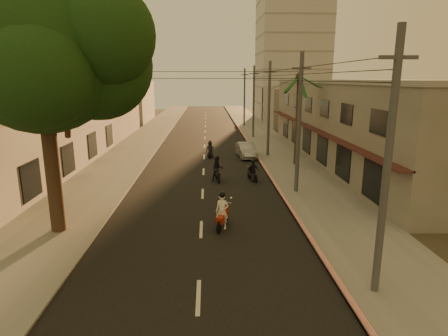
{
  "coord_description": "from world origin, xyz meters",
  "views": [
    {
      "loc": [
        0.38,
        -15.58,
        7.35
      ],
      "look_at": [
        1.43,
        8.41,
        1.64
      ],
      "focal_mm": 30.0,
      "sensor_mm": 36.0,
      "label": 1
    }
  ],
  "objects": [
    {
      "name": "ground",
      "position": [
        0.0,
        0.0,
        0.0
      ],
      "size": [
        160.0,
        160.0,
        0.0
      ],
      "primitive_type": "plane",
      "color": "#383023",
      "rests_on": "ground"
    },
    {
      "name": "filler_left_far",
      "position": [
        -14.0,
        52.0,
        3.5
      ],
      "size": [
        8.0,
        14.0,
        7.0
      ],
      "primitive_type": "cube",
      "color": "gray",
      "rests_on": "ground"
    },
    {
      "name": "road",
      "position": [
        0.0,
        20.0,
        0.01
      ],
      "size": [
        10.0,
        140.0,
        0.02
      ],
      "primitive_type": "cube",
      "color": "black",
      "rests_on": "ground"
    },
    {
      "name": "utility_poles",
      "position": [
        6.2,
        20.0,
        6.54
      ],
      "size": [
        1.2,
        48.26,
        9.0
      ],
      "color": "#38383A",
      "rests_on": "ground"
    },
    {
      "name": "broadleaf_tree",
      "position": [
        -6.61,
        2.14,
        8.48
      ],
      "size": [
        9.6,
        8.7,
        12.1
      ],
      "color": "black",
      "rests_on": "ground"
    },
    {
      "name": "curb_stripe",
      "position": [
        5.1,
        15.0,
        0.1
      ],
      "size": [
        0.2,
        60.0,
        0.2
      ],
      "primitive_type": "cube",
      "color": "red",
      "rests_on": "ground"
    },
    {
      "name": "scooter_mid_b",
      "position": [
        3.67,
        10.99,
        0.75
      ],
      "size": [
        1.13,
        1.64,
        1.66
      ],
      "rotation": [
        0.0,
        0.0,
        0.29
      ],
      "color": "black",
      "rests_on": "ground"
    },
    {
      "name": "scooter_mid_a",
      "position": [
        1.06,
        11.14,
        0.88
      ],
      "size": [
        1.04,
        1.98,
        1.95
      ],
      "rotation": [
        0.0,
        0.0,
        0.1
      ],
      "color": "black",
      "rests_on": "ground"
    },
    {
      "name": "parked_car",
      "position": [
        4.06,
        19.67,
        0.7
      ],
      "size": [
        2.25,
        4.52,
        1.4
      ],
      "primitive_type": "imported",
      "rotation": [
        0.0,
        0.0,
        0.09
      ],
      "color": "#919398",
      "rests_on": "ground"
    },
    {
      "name": "scooter_red",
      "position": [
        1.07,
        2.1,
        0.87
      ],
      "size": [
        1.02,
        1.93,
        1.96
      ],
      "rotation": [
        0.0,
        0.0,
        -0.3
      ],
      "color": "black",
      "rests_on": "ground"
    },
    {
      "name": "shophouse_row",
      "position": [
        13.95,
        18.0,
        3.65
      ],
      "size": [
        8.8,
        34.2,
        7.3
      ],
      "color": "gray",
      "rests_on": "ground"
    },
    {
      "name": "sidewalk_left",
      "position": [
        -7.5,
        20.0,
        0.06
      ],
      "size": [
        5.0,
        140.0,
        0.12
      ],
      "primitive_type": "cube",
      "color": "slate",
      "rests_on": "ground"
    },
    {
      "name": "sidewalk_right",
      "position": [
        7.5,
        20.0,
        0.06
      ],
      "size": [
        5.0,
        140.0,
        0.12
      ],
      "primitive_type": "cube",
      "color": "slate",
      "rests_on": "ground"
    },
    {
      "name": "left_building",
      "position": [
        -13.98,
        14.0,
        2.6
      ],
      "size": [
        8.2,
        24.2,
        5.2
      ],
      "color": "gray",
      "rests_on": "ground"
    },
    {
      "name": "filler_right",
      "position": [
        14.0,
        45.0,
        3.0
      ],
      "size": [
        8.0,
        14.0,
        6.0
      ],
      "primitive_type": "cube",
      "color": "gray",
      "rests_on": "ground"
    },
    {
      "name": "scooter_far_a",
      "position": [
        0.58,
        19.6,
        0.76
      ],
      "size": [
        0.92,
        1.7,
        1.67
      ],
      "rotation": [
        0.0,
        0.0,
        -0.14
      ],
      "color": "black",
      "rests_on": "ground"
    },
    {
      "name": "palm_tree",
      "position": [
        8.0,
        16.0,
        7.15
      ],
      "size": [
        5.0,
        5.0,
        8.2
      ],
      "color": "black",
      "rests_on": "ground"
    },
    {
      "name": "filler_left_near",
      "position": [
        -14.0,
        34.0,
        2.2
      ],
      "size": [
        8.0,
        14.0,
        4.4
      ],
      "primitive_type": "cube",
      "color": "gray",
      "rests_on": "ground"
    },
    {
      "name": "distant_tower",
      "position": [
        16.0,
        56.0,
        14.0
      ],
      "size": [
        12.1,
        12.1,
        28.0
      ],
      "color": "#B7B5B2",
      "rests_on": "ground"
    }
  ]
}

